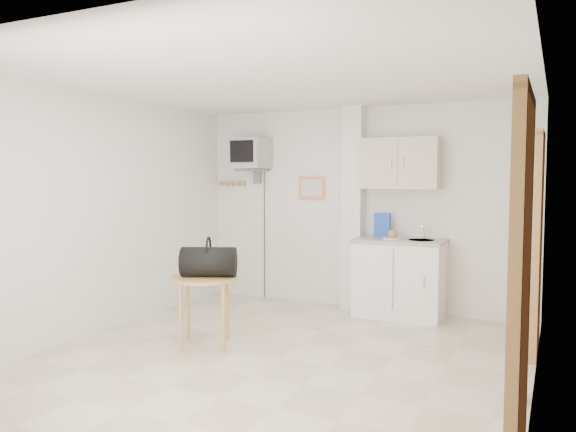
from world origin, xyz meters
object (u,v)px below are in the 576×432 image
at_px(crt_television, 250,155).
at_px(water_bottle, 514,378).
at_px(duffel_bag, 209,261).
at_px(round_table, 205,286).

xyz_separation_m(crt_television, water_bottle, (3.43, -2.16, -1.76)).
xyz_separation_m(duffel_bag, water_bottle, (2.76, -0.17, -0.65)).
xyz_separation_m(crt_television, duffel_bag, (0.67, -1.98, -1.11)).
xyz_separation_m(crt_television, round_table, (0.63, -2.00, -1.34)).
relative_size(crt_television, round_table, 3.15).
distance_m(crt_television, round_table, 2.49).
bearing_deg(round_table, duffel_bag, 22.70).
bearing_deg(duffel_bag, water_bottle, -26.77).
height_order(round_table, duffel_bag, duffel_bag).
xyz_separation_m(round_table, duffel_bag, (0.04, 0.02, 0.24)).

